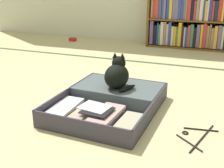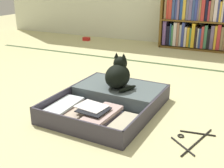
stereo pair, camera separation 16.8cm
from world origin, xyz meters
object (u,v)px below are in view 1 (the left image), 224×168
Objects in this scene: open_suitcase at (111,101)px; clothes_hanger at (196,136)px; bookshelf at (205,22)px; black_cat at (117,75)px; small_red_pouch at (73,39)px.

clothes_hanger is (0.64, -0.23, -0.05)m from open_suitcase.
bookshelf reaches higher than black_cat.
open_suitcase is at bearing -55.88° from small_red_pouch.
black_cat is at bearing -54.15° from small_red_pouch.
small_red_pouch is (-1.39, 1.92, -0.19)m from black_cat.
small_red_pouch is (-2.02, 2.27, 0.02)m from clothes_hanger.
clothes_hanger is at bearing -28.66° from black_cat.
small_red_pouch is (-1.38, 2.04, -0.03)m from open_suitcase.
small_red_pouch is at bearing 124.12° from open_suitcase.
open_suitcase is 2.34× the size of clothes_hanger.
bookshelf reaches higher than clothes_hanger.
clothes_hanger is at bearing -19.63° from open_suitcase.
bookshelf is 2.16m from black_cat.
small_red_pouch is at bearing 125.85° from black_cat.
open_suitcase is 0.20m from black_cat.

